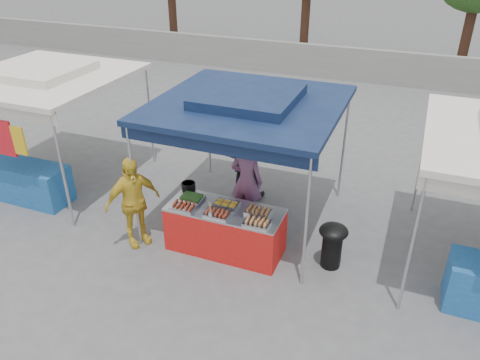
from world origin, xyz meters
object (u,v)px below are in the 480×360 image
at_px(helper_man, 244,156).
at_px(vendor_table, 225,229).
at_px(wok_burner, 332,242).
at_px(vendor_woman, 247,181).
at_px(customer_person, 133,202).
at_px(cooking_pot, 189,186).

bearing_deg(helper_man, vendor_table, 88.66).
distance_m(vendor_table, wok_burner, 1.84).
bearing_deg(vendor_table, vendor_woman, 89.74).
relative_size(vendor_table, helper_man, 1.10).
distance_m(wok_burner, customer_person, 3.48).
bearing_deg(cooking_pot, wok_burner, -2.17).
height_order(cooking_pot, wok_burner, cooking_pot).
relative_size(helper_man, customer_person, 1.07).
relative_size(wok_burner, customer_person, 0.48).
distance_m(vendor_table, helper_man, 2.00).
distance_m(wok_burner, helper_man, 2.79).
bearing_deg(customer_person, helper_man, 6.50).
xyz_separation_m(wok_burner, helper_man, (-2.20, 1.66, 0.43)).
distance_m(helper_man, customer_person, 2.59).
bearing_deg(helper_man, cooking_pot, 60.06).
bearing_deg(customer_person, wok_burner, -45.40).
relative_size(cooking_pot, helper_man, 0.14).
distance_m(wok_burner, vendor_woman, 2.02).
height_order(vendor_woman, customer_person, vendor_woman).
relative_size(vendor_table, cooking_pot, 7.98).
bearing_deg(vendor_woman, cooking_pot, 38.00).
relative_size(vendor_table, wok_burner, 2.47).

